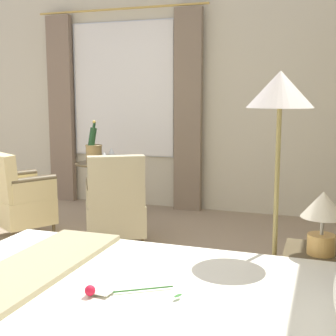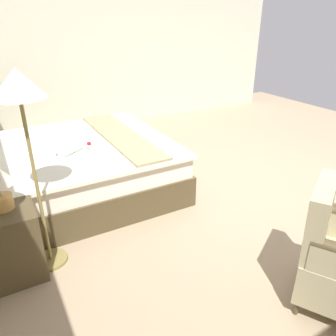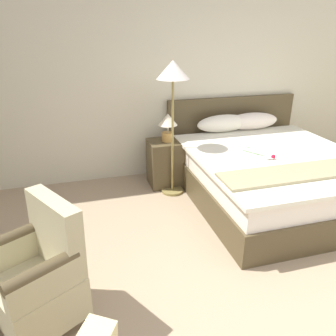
# 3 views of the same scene
# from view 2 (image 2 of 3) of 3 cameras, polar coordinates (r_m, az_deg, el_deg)

# --- Properties ---
(ground_plane) EXTENTS (8.27, 8.27, 0.00)m
(ground_plane) POSITION_cam_2_polar(r_m,az_deg,el_deg) (4.16, 14.01, -3.55)
(ground_plane) COLOR tan
(wall_far_side) EXTENTS (0.12, 6.23, 2.89)m
(wall_far_side) POSITION_cam_2_polar(r_m,az_deg,el_deg) (6.60, -6.28, 20.65)
(wall_far_side) COLOR beige
(wall_far_side) RESTS_ON ground
(bed) EXTENTS (1.94, 2.27, 1.05)m
(bed) POSITION_cam_2_polar(r_m,az_deg,el_deg) (3.93, -17.11, -0.19)
(bed) COLOR #4D4028
(bed) RESTS_ON ground
(nightstand) EXTENTS (0.53, 0.41, 0.61)m
(nightstand) POSITION_cam_2_polar(r_m,az_deg,el_deg) (2.96, -25.49, -11.38)
(nightstand) COLOR #4D4028
(nightstand) RESTS_ON ground
(floor_lamp_brass) EXTENTS (0.38, 0.38, 1.63)m
(floor_lamp_brass) POSITION_cam_2_polar(r_m,az_deg,el_deg) (2.52, -24.23, 10.28)
(floor_lamp_brass) COLOR olive
(floor_lamp_brass) RESTS_ON ground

